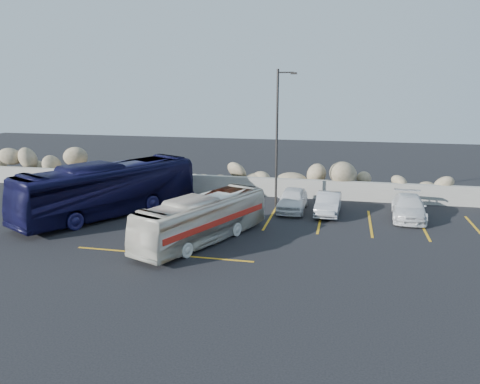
% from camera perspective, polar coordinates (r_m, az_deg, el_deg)
% --- Properties ---
extents(ground, '(90.00, 90.00, 0.00)m').
position_cam_1_polar(ground, '(19.99, -6.94, -7.98)').
color(ground, black).
rests_on(ground, ground).
extents(seawall, '(60.00, 0.40, 1.20)m').
position_cam_1_polar(seawall, '(30.93, 0.49, 0.76)').
color(seawall, gray).
rests_on(seawall, ground).
extents(riprap_pile, '(54.00, 2.80, 2.60)m').
position_cam_1_polar(riprap_pile, '(31.94, 0.95, 2.43)').
color(riprap_pile, '#887959').
rests_on(riprap_pile, ground).
extents(parking_lines, '(18.16, 9.36, 0.01)m').
position_cam_1_polar(parking_lines, '(24.24, 8.01, -4.23)').
color(parking_lines, gold).
rests_on(parking_lines, ground).
extents(lamppost, '(1.14, 0.18, 8.00)m').
position_cam_1_polar(lamppost, '(27.47, 4.63, 7.00)').
color(lamppost, '#292725').
rests_on(lamppost, ground).
extents(vintage_bus, '(4.69, 7.89, 2.17)m').
position_cam_1_polar(vintage_bus, '(21.63, -4.55, -3.27)').
color(vintage_bus, silver).
rests_on(vintage_bus, ground).
extents(tour_coach, '(7.17, 10.59, 2.97)m').
position_cam_1_polar(tour_coach, '(26.89, -15.70, 0.36)').
color(tour_coach, '#101035').
rests_on(tour_coach, ground).
extents(car_a, '(1.60, 3.86, 1.31)m').
position_cam_1_polar(car_a, '(27.16, 6.41, -0.91)').
color(car_a, silver).
rests_on(car_a, ground).
extents(car_b, '(1.43, 3.70, 1.20)m').
position_cam_1_polar(car_b, '(26.73, 10.70, -1.40)').
color(car_b, '#B1B1B6').
rests_on(car_b, ground).
extents(car_c, '(1.97, 4.33, 1.23)m').
position_cam_1_polar(car_c, '(27.04, 19.88, -1.76)').
color(car_c, silver).
rests_on(car_c, ground).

